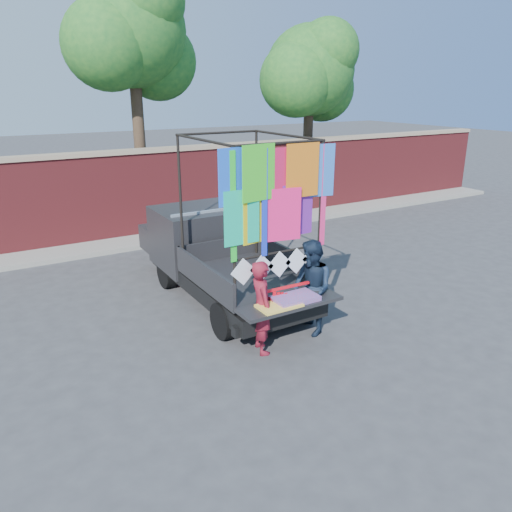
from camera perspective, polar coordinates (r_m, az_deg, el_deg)
ground at (r=9.39m, az=-2.01°, el=-8.56°), size 90.00×90.00×0.00m
brick_wall at (r=15.18m, az=-14.96°, el=6.79°), size 30.00×0.45×2.61m
curb at (r=14.83m, az=-13.79°, el=1.55°), size 30.00×1.20×0.12m
tree_mid at (r=16.31m, az=-13.82°, el=23.15°), size 4.20×3.30×7.73m
tree_right at (r=19.27m, az=6.38°, el=19.97°), size 4.20×3.30×6.62m
pickup_truck at (r=10.97m, az=-5.20°, el=0.47°), size 2.21×5.54×3.49m
woman at (r=8.39m, az=0.65°, el=-5.86°), size 0.50×0.66×1.63m
man at (r=9.04m, az=6.32°, el=-3.67°), size 0.81×0.96×1.75m
streamer_bundle at (r=8.64m, az=3.10°, el=-4.81°), size 0.89×0.07×0.61m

